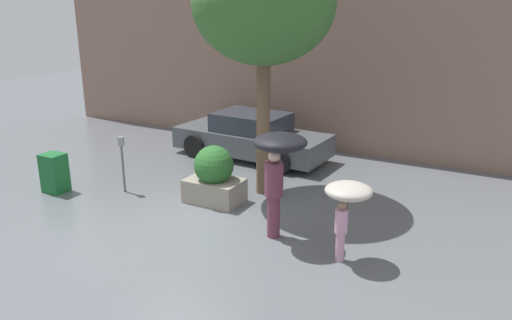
# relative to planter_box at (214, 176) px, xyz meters

# --- Properties ---
(ground_plane) EXTENTS (40.00, 40.00, 0.00)m
(ground_plane) POSITION_rel_planter_box_xyz_m (0.00, -1.44, -0.58)
(ground_plane) COLOR slate
(building_facade) EXTENTS (18.00, 0.30, 6.00)m
(building_facade) POSITION_rel_planter_box_xyz_m (0.00, 5.06, 2.42)
(building_facade) COLOR #8C6B5B
(building_facade) RESTS_ON ground
(planter_box) EXTENTS (1.21, 0.86, 1.26)m
(planter_box) POSITION_rel_planter_box_xyz_m (0.00, 0.00, 0.00)
(planter_box) COLOR gray
(planter_box) RESTS_ON ground
(person_adult) EXTENTS (0.95, 0.95, 2.00)m
(person_adult) POSITION_rel_planter_box_xyz_m (1.98, -0.95, 0.97)
(person_adult) COLOR brown
(person_adult) RESTS_ON ground
(person_child) EXTENTS (0.78, 0.78, 1.37)m
(person_child) POSITION_rel_planter_box_xyz_m (3.33, -1.15, 0.54)
(person_child) COLOR #D199B7
(person_child) RESTS_ON ground
(parked_car_near) EXTENTS (4.41, 2.07, 1.27)m
(parked_car_near) POSITION_rel_planter_box_xyz_m (-0.86, 3.25, 0.01)
(parked_car_near) COLOR #4C5156
(parked_car_near) RESTS_ON ground
(street_tree) EXTENTS (2.98, 2.98, 5.41)m
(street_tree) POSITION_rel_planter_box_xyz_m (0.67, 1.01, 3.53)
(street_tree) COLOR brown
(street_tree) RESTS_ON ground
(parking_meter) EXTENTS (0.14, 0.14, 1.30)m
(parking_meter) POSITION_rel_planter_box_xyz_m (-2.15, -0.46, 0.35)
(parking_meter) COLOR #595B60
(parking_meter) RESTS_ON ground
(newspaper_box) EXTENTS (0.50, 0.44, 0.90)m
(newspaper_box) POSITION_rel_planter_box_xyz_m (-3.54, -1.20, -0.13)
(newspaper_box) COLOR #19662D
(newspaper_box) RESTS_ON ground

